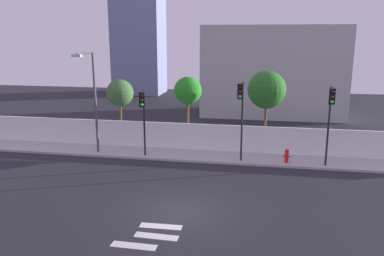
{
  "coord_description": "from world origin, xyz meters",
  "views": [
    {
      "loc": [
        3.46,
        -16.15,
        7.88
      ],
      "look_at": [
        -0.66,
        6.5,
        2.37
      ],
      "focal_mm": 36.61,
      "sensor_mm": 36.0,
      "label": 1
    }
  ],
  "objects": [
    {
      "name": "ground_plane",
      "position": [
        0.0,
        0.0,
        0.0
      ],
      "size": [
        80.0,
        80.0,
        0.0
      ],
      "primitive_type": "plane",
      "color": "#25252A"
    },
    {
      "name": "sidewalk",
      "position": [
        0.0,
        8.2,
        0.07
      ],
      "size": [
        36.0,
        2.4,
        0.15
      ],
      "primitive_type": "cube",
      "color": "#A9A9A9",
      "rests_on": "ground"
    },
    {
      "name": "perimeter_wall",
      "position": [
        0.0,
        9.49,
        1.05
      ],
      "size": [
        36.0,
        0.18,
        1.8
      ],
      "primitive_type": "cube",
      "color": "white",
      "rests_on": "sidewalk"
    },
    {
      "name": "crosswalk_marking",
      "position": [
        -0.36,
        -3.67,
        0.0
      ],
      "size": [
        3.67,
        4.75,
        0.01
      ],
      "color": "silver",
      "rests_on": "ground"
    },
    {
      "name": "traffic_light_left",
      "position": [
        -3.84,
        6.88,
        3.34
      ],
      "size": [
        0.51,
        1.46,
        4.34
      ],
      "color": "black",
      "rests_on": "sidewalk"
    },
    {
      "name": "traffic_light_center",
      "position": [
        7.35,
        7.07,
        3.63
      ],
      "size": [
        0.36,
        1.14,
        4.8
      ],
      "color": "black",
      "rests_on": "sidewalk"
    },
    {
      "name": "traffic_light_right",
      "position": [
        2.23,
        7.1,
        3.73
      ],
      "size": [
        0.36,
        1.1,
        4.95
      ],
      "color": "black",
      "rests_on": "sidewalk"
    },
    {
      "name": "street_lamp_curbside",
      "position": [
        -7.39,
        7.46,
        4.11
      ],
      "size": [
        0.62,
        2.1,
        6.66
      ],
      "color": "#4C4C51",
      "rests_on": "sidewalk"
    },
    {
      "name": "fire_hydrant",
      "position": [
        5.09,
        7.62,
        0.62
      ],
      "size": [
        0.44,
        0.26,
        0.87
      ],
      "color": "red",
      "rests_on": "sidewalk"
    },
    {
      "name": "roadside_tree_leftmost",
      "position": [
        -6.82,
        10.87,
        3.7
      ],
      "size": [
        1.99,
        1.99,
        4.71
      ],
      "color": "brown",
      "rests_on": "ground"
    },
    {
      "name": "roadside_tree_midleft",
      "position": [
        -1.76,
        10.87,
        3.98
      ],
      "size": [
        1.98,
        1.98,
        5.01
      ],
      "color": "brown",
      "rests_on": "ground"
    },
    {
      "name": "roadside_tree_midright",
      "position": [
        3.73,
        10.87,
        4.2
      ],
      "size": [
        2.61,
        2.61,
        5.53
      ],
      "color": "brown",
      "rests_on": "ground"
    },
    {
      "name": "low_building_distant",
      "position": [
        4.36,
        23.49,
        4.38
      ],
      "size": [
        13.66,
        6.0,
        8.76
      ],
      "primitive_type": "cube",
      "color": "#A7A7A7",
      "rests_on": "ground"
    }
  ]
}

